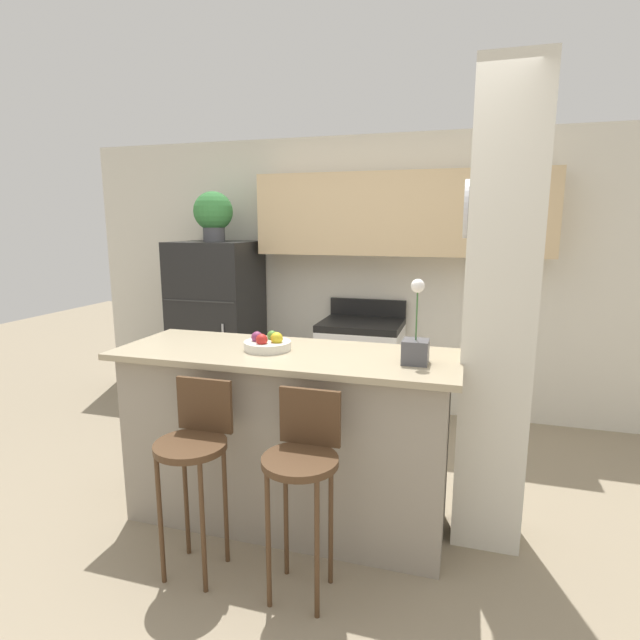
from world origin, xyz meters
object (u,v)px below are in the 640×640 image
object	(u,v)px
trash_bin	(266,400)
orchid_vase	(416,343)
stove_range	(361,370)
fruit_bowl	(267,344)
bar_stool_right	(303,463)
refrigerator	(218,326)
potted_plant_on_fridge	(213,214)
bar_stool_left	(195,448)

from	to	relation	value
trash_bin	orchid_vase	bearing A→B (deg)	-44.75
stove_range	fruit_bowl	size ratio (longest dim) A/B	3.93
stove_range	bar_stool_right	xyz separation A→B (m)	(0.19, -2.23, 0.20)
orchid_vase	fruit_bowl	bearing A→B (deg)	176.71
refrigerator	bar_stool_right	world-z (taller)	refrigerator
orchid_vase	fruit_bowl	world-z (taller)	orchid_vase
refrigerator	trash_bin	bearing A→B (deg)	-22.14
potted_plant_on_fridge	orchid_vase	world-z (taller)	potted_plant_on_fridge
bar_stool_left	bar_stool_right	world-z (taller)	same
bar_stool_left	potted_plant_on_fridge	bearing A→B (deg)	115.10
orchid_vase	stove_range	bearing A→B (deg)	110.42
stove_range	orchid_vase	size ratio (longest dim) A/B	2.42
bar_stool_right	refrigerator	bearing A→B (deg)	126.09
fruit_bowl	refrigerator	bearing A→B (deg)	126.20
stove_range	bar_stool_left	size ratio (longest dim) A/B	1.08
potted_plant_on_fridge	trash_bin	size ratio (longest dim) A/B	1.20
potted_plant_on_fridge	trash_bin	bearing A→B (deg)	-22.15
potted_plant_on_fridge	fruit_bowl	distance (m)	2.16
bar_stool_right	fruit_bowl	distance (m)	0.79
refrigerator	trash_bin	distance (m)	0.88
refrigerator	bar_stool_left	bearing A→B (deg)	-64.90
bar_stool_left	fruit_bowl	bearing A→B (deg)	72.42
stove_range	orchid_vase	distance (m)	1.97
bar_stool_right	trash_bin	distance (m)	2.23
bar_stool_left	potted_plant_on_fridge	distance (m)	2.68
stove_range	fruit_bowl	xyz separation A→B (m)	(-0.20, -1.68, 0.62)
bar_stool_left	trash_bin	distance (m)	2.04
bar_stool_left	potted_plant_on_fridge	xyz separation A→B (m)	(-1.02, 2.18, 1.19)
bar_stool_right	fruit_bowl	xyz separation A→B (m)	(-0.39, 0.55, 0.42)
bar_stool_left	fruit_bowl	distance (m)	0.71
trash_bin	stove_range	bearing A→B (deg)	19.54
bar_stool_right	stove_range	bearing A→B (deg)	94.87
orchid_vase	bar_stool_right	bearing A→B (deg)	-132.28
bar_stool_right	trash_bin	bearing A→B (deg)	117.26
refrigerator	stove_range	size ratio (longest dim) A/B	1.50
stove_range	bar_stool_left	world-z (taller)	stove_range
refrigerator	trash_bin	xyz separation A→B (m)	(0.59, -0.24, -0.61)
bar_stool_left	orchid_vase	xyz separation A→B (m)	(1.02, 0.50, 0.49)
potted_plant_on_fridge	orchid_vase	size ratio (longest dim) A/B	1.03
refrigerator	potted_plant_on_fridge	bearing A→B (deg)	117.78
refrigerator	potted_plant_on_fridge	distance (m)	1.05
refrigerator	potted_plant_on_fridge	xyz separation A→B (m)	(-0.00, 0.00, 1.05)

